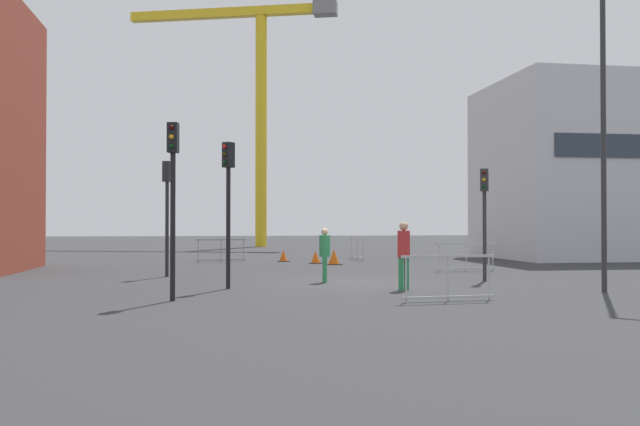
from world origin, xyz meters
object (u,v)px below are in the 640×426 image
Objects in this scene: traffic_light_corner at (173,182)px; traffic_cone_on_verge at (316,258)px; construction_crane at (256,82)px; pedestrian_waiting at (325,251)px; traffic_light_near at (484,205)px; traffic_light_verge at (228,191)px; pedestrian_walking at (404,250)px; traffic_cone_orange at (334,257)px; streetlamp_tall at (609,95)px; traffic_cone_by_barrier at (283,256)px; traffic_light_island at (167,199)px.

traffic_light_corner reaches higher than traffic_cone_on_verge.
construction_crane is 11.49× the size of pedestrian_waiting.
traffic_light_near is 0.87× the size of traffic_light_verge.
traffic_light_near is at bearing 23.50° from traffic_light_corner.
traffic_light_verge is (-2.95, -34.88, -10.26)m from construction_crane.
traffic_light_near is at bearing -69.72° from traffic_cone_on_verge.
pedestrian_walking is (6.07, 1.74, -1.70)m from traffic_light_corner.
traffic_light_near is 5.26× the size of traffic_cone_orange.
streetlamp_tall reaches higher than traffic_cone_orange.
traffic_cone_by_barrier is (-0.04, -21.48, -12.73)m from construction_crane.
traffic_light_near reaches higher than traffic_cone_orange.
traffic_light_near reaches higher than pedestrian_walking.
traffic_light_corner is (-11.26, -0.28, -2.41)m from streetlamp_tall.
traffic_light_island is (-4.91, -30.21, -10.34)m from construction_crane.
traffic_cone_on_verge is (1.28, -1.82, 0.01)m from traffic_cone_by_barrier.
traffic_cone_by_barrier is at bearing 90.38° from pedestrian_waiting.
construction_crane is 26.57m from traffic_cone_on_verge.
traffic_light_near is at bearing 116.72° from streetlamp_tall.
pedestrian_waiting is at bearing 29.17° from traffic_light_verge.
traffic_light_verge reaches higher than traffic_cone_orange.
pedestrian_waiting is (4.95, -3.00, -1.68)m from traffic_light_island.
traffic_light_corner is at bearing -115.57° from traffic_light_verge.
traffic_light_near reaches higher than traffic_cone_by_barrier.
streetlamp_tall is at bearing -31.29° from pedestrian_waiting.
streetlamp_tall is 16.76× the size of traffic_cone_by_barrier.
traffic_light_corner reaches higher than pedestrian_walking.
traffic_light_island is (-9.97, 3.42, 0.25)m from traffic_light_near.
pedestrian_waiting is 11.75m from traffic_cone_by_barrier.
pedestrian_walking is at bearing -90.65° from traffic_cone_orange.
construction_crane is at bearing 100.54° from streetlamp_tall.
streetlamp_tall reaches higher than traffic_light_corner.
pedestrian_waiting is at bearing -89.62° from traffic_cone_by_barrier.
traffic_light_verge is 6.06× the size of traffic_cone_orange.
traffic_cone_orange is at bearing -85.51° from construction_crane.
traffic_cone_by_barrier is at bearing 113.71° from streetlamp_tall.
traffic_light_verge is at bearing 167.23° from pedestrian_walking.
traffic_light_island is (-11.87, 7.21, -2.55)m from streetlamp_tall.
traffic_light_verge is at bearing -94.84° from construction_crane.
pedestrian_walking is at bearing -57.69° from pedestrian_waiting.
pedestrian_waiting is at bearing 175.23° from traffic_light_near.
traffic_light_near is 0.90× the size of traffic_light_island.
traffic_light_verge reaches higher than pedestrian_waiting.
streetlamp_tall is 2.24× the size of traffic_light_verge.
traffic_light_corner is 6.22× the size of traffic_cone_orange.
traffic_cone_orange is (-5.05, 13.12, -4.88)m from streetlamp_tall.
traffic_light_verge is 3.12m from traffic_light_corner.
traffic_cone_orange is at bearing 65.33° from traffic_light_verge.
construction_crane is 4.86× the size of traffic_light_island.
traffic_light_island is at bearing 161.05° from traffic_light_near.
traffic_cone_on_verge is (1.20, 9.91, -0.70)m from pedestrian_waiting.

